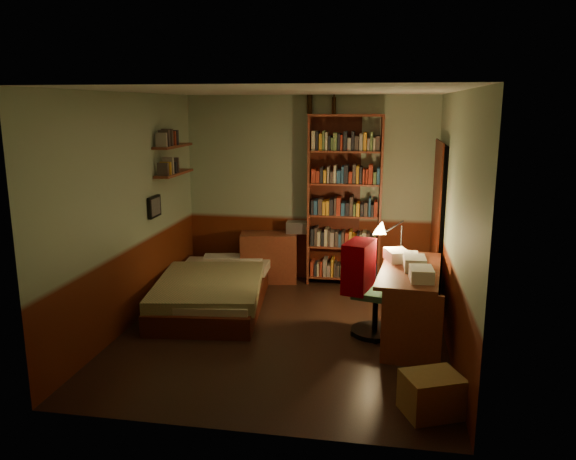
% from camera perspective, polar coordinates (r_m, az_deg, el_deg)
% --- Properties ---
extents(floor, '(3.50, 4.00, 0.02)m').
position_cam_1_polar(floor, '(6.36, -0.39, -10.31)').
color(floor, black).
rests_on(floor, ground).
extents(ceiling, '(3.50, 4.00, 0.02)m').
position_cam_1_polar(ceiling, '(5.86, -0.43, 14.03)').
color(ceiling, silver).
rests_on(ceiling, wall_back).
extents(wall_back, '(3.50, 0.02, 2.60)m').
position_cam_1_polar(wall_back, '(7.93, 2.20, 4.14)').
color(wall_back, gray).
rests_on(wall_back, ground).
extents(wall_left, '(0.02, 4.00, 2.60)m').
position_cam_1_polar(wall_left, '(6.51, -15.84, 1.83)').
color(wall_left, gray).
rests_on(wall_left, ground).
extents(wall_right, '(0.02, 4.00, 2.60)m').
position_cam_1_polar(wall_right, '(5.92, 16.60, 0.73)').
color(wall_right, gray).
rests_on(wall_right, ground).
extents(wall_front, '(3.50, 0.02, 2.60)m').
position_cam_1_polar(wall_front, '(4.06, -5.50, -4.08)').
color(wall_front, gray).
rests_on(wall_front, ground).
extents(doorway, '(0.06, 0.90, 2.00)m').
position_cam_1_polar(doorway, '(7.24, 15.01, 0.50)').
color(doorway, black).
rests_on(doorway, ground).
extents(door_trim, '(0.02, 0.98, 2.08)m').
position_cam_1_polar(door_trim, '(7.24, 14.73, 0.51)').
color(door_trim, '#3A1309').
rests_on(door_trim, ground).
extents(bed, '(1.41, 2.32, 0.65)m').
position_cam_1_polar(bed, '(7.12, -7.51, -4.97)').
color(bed, olive).
rests_on(bed, ground).
extents(dresser, '(0.84, 0.52, 0.70)m').
position_cam_1_polar(dresser, '(7.98, -1.97, -2.79)').
color(dresser, maroon).
rests_on(dresser, ground).
extents(mini_stereo, '(0.31, 0.24, 0.16)m').
position_cam_1_polar(mini_stereo, '(7.93, 0.94, 0.30)').
color(mini_stereo, '#B2B2B7').
rests_on(mini_stereo, dresser).
extents(bookshelf, '(1.02, 0.38, 2.34)m').
position_cam_1_polar(bookshelf, '(7.74, 5.72, 2.92)').
color(bookshelf, maroon).
rests_on(bookshelf, ground).
extents(bottle_left, '(0.10, 0.10, 0.27)m').
position_cam_1_polar(bottle_left, '(7.79, 2.21, 12.72)').
color(bottle_left, black).
rests_on(bottle_left, bookshelf).
extents(bottle_right, '(0.07, 0.07, 0.22)m').
position_cam_1_polar(bottle_right, '(7.75, 4.69, 12.49)').
color(bottle_right, black).
rests_on(bottle_right, bookshelf).
extents(desk, '(0.75, 1.51, 0.78)m').
position_cam_1_polar(desk, '(6.19, 12.17, -7.28)').
color(desk, maroon).
rests_on(desk, ground).
extents(paper_stack, '(0.31, 0.36, 0.12)m').
position_cam_1_polar(paper_stack, '(6.32, 11.02, -2.54)').
color(paper_stack, silver).
rests_on(paper_stack, desk).
extents(desk_lamp, '(0.22, 0.22, 0.65)m').
position_cam_1_polar(desk_lamp, '(6.46, 11.49, 0.21)').
color(desk_lamp, black).
rests_on(desk_lamp, desk).
extents(office_chair, '(0.64, 0.59, 1.07)m').
position_cam_1_polar(office_chair, '(6.16, 8.94, -5.80)').
color(office_chair, '#376444').
rests_on(office_chair, ground).
extents(red_jacket, '(0.33, 0.50, 0.55)m').
position_cam_1_polar(red_jacket, '(5.73, 6.49, 1.30)').
color(red_jacket, '#940009').
rests_on(red_jacket, office_chair).
extents(wall_shelf_lower, '(0.20, 0.90, 0.03)m').
position_cam_1_polar(wall_shelf_lower, '(7.42, -11.48, 5.66)').
color(wall_shelf_lower, maroon).
rests_on(wall_shelf_lower, wall_left).
extents(wall_shelf_upper, '(0.20, 0.90, 0.03)m').
position_cam_1_polar(wall_shelf_upper, '(7.39, -11.60, 8.35)').
color(wall_shelf_upper, maroon).
rests_on(wall_shelf_upper, wall_left).
extents(framed_picture, '(0.04, 0.32, 0.26)m').
position_cam_1_polar(framed_picture, '(7.04, -13.43, 2.33)').
color(framed_picture, black).
rests_on(framed_picture, wall_left).
extents(cardboard_box_a, '(0.56, 0.51, 0.34)m').
position_cam_1_polar(cardboard_box_a, '(4.88, 14.39, -15.85)').
color(cardboard_box_a, olive).
rests_on(cardboard_box_a, ground).
extents(cardboard_box_b, '(0.34, 0.28, 0.23)m').
position_cam_1_polar(cardboard_box_b, '(5.08, 14.63, -15.36)').
color(cardboard_box_b, olive).
rests_on(cardboard_box_b, ground).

